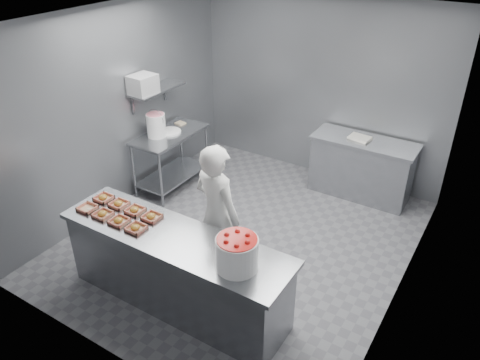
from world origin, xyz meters
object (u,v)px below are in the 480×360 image
at_px(tray_2, 119,221).
at_px(glaze_bucket, 156,125).
at_px(back_counter, 361,168).
at_px(tray_4, 103,198).
at_px(service_counter, 176,270).
at_px(tray_0, 87,208).
at_px(tray_7, 152,217).
at_px(worker, 217,215).
at_px(tray_1, 103,214).
at_px(tray_3, 136,228).
at_px(tray_5, 119,204).
at_px(strawberry_tub, 237,252).
at_px(appliance, 143,84).
at_px(tray_6, 135,210).
at_px(prep_table, 171,152).

bearing_deg(tray_2, glaze_bucket, 120.22).
bearing_deg(back_counter, tray_4, -122.74).
bearing_deg(service_counter, tray_0, -173.77).
relative_size(tray_4, tray_7, 1.00).
distance_m(worker, glaze_bucket, 2.22).
height_order(service_counter, glaze_bucket, glaze_bucket).
xyz_separation_m(back_counter, tray_1, (-1.77, -3.37, 0.47)).
relative_size(tray_4, glaze_bucket, 0.45).
bearing_deg(service_counter, back_counter, 74.52).
bearing_deg(tray_4, tray_0, -89.28).
distance_m(service_counter, worker, 0.73).
bearing_deg(back_counter, tray_3, -110.96).
distance_m(tray_2, tray_5, 0.34).
bearing_deg(strawberry_tub, tray_1, -178.04).
height_order(back_counter, tray_7, tray_7).
bearing_deg(tray_5, worker, 25.57).
bearing_deg(strawberry_tub, appliance, 146.42).
xyz_separation_m(tray_0, appliance, (-0.71, 1.80, 0.78)).
xyz_separation_m(tray_6, tray_7, (0.24, 0.00, 0.00)).
relative_size(tray_0, strawberry_tub, 0.47).
bearing_deg(strawberry_tub, back_counter, 88.38).
relative_size(tray_4, tray_6, 1.00).
bearing_deg(tray_4, tray_5, 0.00).
height_order(tray_2, glaze_bucket, glaze_bucket).
bearing_deg(appliance, glaze_bucket, 53.88).
xyz_separation_m(tray_6, appliance, (-1.19, 1.56, 0.77)).
bearing_deg(tray_2, tray_0, 180.00).
relative_size(tray_1, tray_4, 1.00).
bearing_deg(tray_1, prep_table, 110.60).
distance_m(back_counter, strawberry_tub, 3.37).
height_order(worker, appliance, appliance).
distance_m(service_counter, tray_6, 0.80).
distance_m(service_counter, tray_5, 1.00).
bearing_deg(prep_table, tray_6, -60.89).
height_order(service_counter, tray_1, tray_1).
bearing_deg(tray_6, tray_0, -153.10).
distance_m(prep_table, tray_7, 2.24).
relative_size(service_counter, appliance, 7.46).
distance_m(service_counter, strawberry_tub, 1.02).
bearing_deg(worker, tray_1, 48.10).
height_order(tray_5, glaze_bucket, glaze_bucket).
bearing_deg(strawberry_tub, service_counter, 175.49).
height_order(tray_6, appliance, appliance).
distance_m(tray_3, tray_4, 0.76).
distance_m(tray_3, strawberry_tub, 1.21).
bearing_deg(tray_1, glaze_bucket, 114.52).
xyz_separation_m(service_counter, tray_6, (-0.63, 0.12, 0.47)).
relative_size(prep_table, strawberry_tub, 3.04).
xyz_separation_m(tray_0, tray_1, (0.24, -0.00, 0.00)).
xyz_separation_m(back_counter, tray_2, (-1.53, -3.37, 0.47)).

